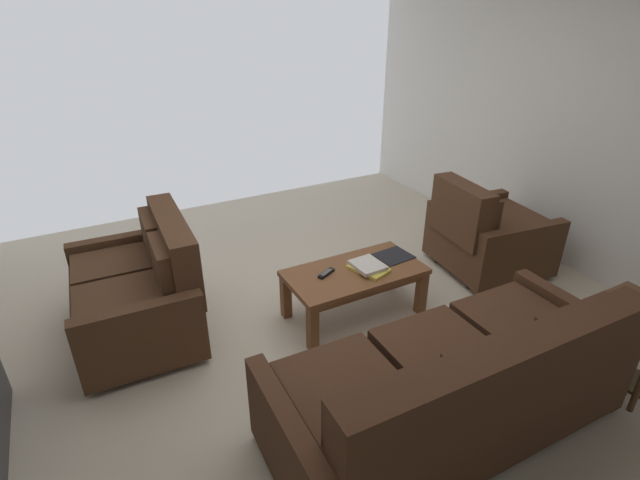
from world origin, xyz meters
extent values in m
cube|color=beige|center=(0.00, 0.00, 0.00)|extent=(5.13, 5.63, 0.01)
cube|color=white|center=(-2.56, 0.00, 1.29)|extent=(0.12, 5.63, 2.59)
cylinder|color=black|center=(-1.04, 0.80, 0.03)|extent=(0.05, 0.05, 0.06)
cylinder|color=black|center=(0.63, 0.77, 0.03)|extent=(0.05, 0.05, 0.06)
cylinder|color=black|center=(-1.03, 1.53, 0.03)|extent=(0.05, 0.05, 0.06)
cube|color=#472B1C|center=(-0.20, 1.15, 0.24)|extent=(1.86, 0.89, 0.36)
cube|color=#472B1C|center=(-0.81, 1.14, 0.47)|extent=(0.59, 0.76, 0.10)
cube|color=#472B1C|center=(-0.20, 1.13, 0.47)|extent=(0.59, 0.76, 0.10)
cube|color=#472B1C|center=(0.42, 1.11, 0.47)|extent=(0.59, 0.76, 0.10)
cube|color=#472B1C|center=(-0.19, 1.51, 0.62)|extent=(1.84, 0.22, 0.48)
cube|color=#472B1C|center=(-0.80, 1.41, 0.62)|extent=(0.55, 0.13, 0.34)
cube|color=#472B1C|center=(-0.19, 1.40, 0.62)|extent=(0.55, 0.13, 0.34)
cube|color=#472B1C|center=(0.42, 1.39, 0.62)|extent=(0.55, 0.13, 0.34)
cube|color=#472B1C|center=(-1.17, 1.17, 0.31)|extent=(0.12, 0.85, 0.52)
cube|color=#472B1C|center=(0.77, 1.13, 0.31)|extent=(0.12, 0.85, 0.52)
cylinder|color=black|center=(1.53, -1.03, 0.03)|extent=(0.05, 0.05, 0.06)
cylinder|color=black|center=(1.56, -0.20, 0.03)|extent=(0.05, 0.05, 0.06)
cylinder|color=black|center=(0.85, -1.01, 0.03)|extent=(0.05, 0.05, 0.06)
cylinder|color=black|center=(0.88, -0.18, 0.03)|extent=(0.05, 0.05, 0.06)
cube|color=#4C301E|center=(1.21, -0.61, 0.24)|extent=(0.83, 1.02, 0.35)
cube|color=#4C301E|center=(1.22, -0.85, 0.46)|extent=(0.71, 0.48, 0.10)
cube|color=#4C301E|center=(1.24, -0.36, 0.46)|extent=(0.71, 0.48, 0.10)
cube|color=#4C301E|center=(0.87, -0.59, 0.62)|extent=(0.22, 0.99, 0.51)
cube|color=#4C301E|center=(0.97, -0.84, 0.62)|extent=(0.14, 0.45, 0.37)
cube|color=#4C301E|center=(0.99, -0.35, 0.62)|extent=(0.14, 0.45, 0.37)
cube|color=#4C301E|center=(1.19, -1.15, 0.31)|extent=(0.80, 0.13, 0.51)
cube|color=#4C301E|center=(1.23, -0.06, 0.31)|extent=(0.80, 0.13, 0.51)
cube|color=brown|center=(-0.33, -0.04, 0.39)|extent=(1.05, 0.54, 0.04)
cube|color=brown|center=(-0.33, -0.04, 0.34)|extent=(0.97, 0.49, 0.05)
cube|color=brown|center=(-0.81, -0.26, 0.18)|extent=(0.07, 0.07, 0.37)
cube|color=brown|center=(0.15, -0.26, 0.18)|extent=(0.07, 0.07, 0.37)
cube|color=brown|center=(-0.81, 0.19, 0.18)|extent=(0.07, 0.07, 0.37)
cube|color=brown|center=(0.15, 0.19, 0.18)|extent=(0.07, 0.07, 0.37)
cylinder|color=brown|center=(-1.70, 1.19, 0.26)|extent=(0.04, 0.04, 0.52)
cylinder|color=brown|center=(-1.28, 1.19, 0.26)|extent=(0.04, 0.04, 0.52)
cylinder|color=black|center=(-2.15, 0.21, 0.03)|extent=(0.06, 0.06, 0.06)
cylinder|color=black|center=(-2.21, -0.28, 0.03)|extent=(0.06, 0.06, 0.06)
cylinder|color=black|center=(-1.42, 0.12, 0.03)|extent=(0.06, 0.06, 0.06)
cylinder|color=black|center=(-1.48, -0.37, 0.03)|extent=(0.06, 0.06, 0.06)
cube|color=#4C301E|center=(-1.81, -0.08, 0.25)|extent=(0.93, 0.75, 0.37)
cube|color=#4C301E|center=(-1.83, -0.08, 0.48)|extent=(0.82, 0.69, 0.10)
cube|color=#4C301E|center=(-1.45, -0.12, 0.63)|extent=(0.26, 0.66, 0.49)
cube|color=#4C301E|center=(-1.56, -0.11, 0.63)|extent=(0.19, 0.59, 0.35)
cube|color=#4C301E|center=(-1.77, 0.29, 0.32)|extent=(0.87, 0.20, 0.53)
cube|color=#4C301E|center=(-1.86, -0.45, 0.32)|extent=(0.87, 0.20, 0.53)
cylinder|color=#B23F38|center=(-1.44, 1.36, 0.60)|extent=(0.08, 0.08, 0.10)
cube|color=#B23F38|center=(-1.39, 1.36, 0.60)|extent=(0.02, 0.01, 0.06)
cube|color=#E0CC4C|center=(-0.42, 0.01, 0.42)|extent=(0.28, 0.34, 0.02)
cube|color=silver|center=(-0.42, 0.00, 0.44)|extent=(0.22, 0.26, 0.03)
cube|color=black|center=(-0.11, -0.08, 0.42)|extent=(0.16, 0.11, 0.02)
cube|color=#59595B|center=(-0.11, -0.08, 0.43)|extent=(0.11, 0.08, 0.00)
cube|color=black|center=(-0.72, -0.07, 0.41)|extent=(0.29, 0.26, 0.01)
camera|label=1|loc=(1.37, 2.56, 2.22)|focal=26.50mm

